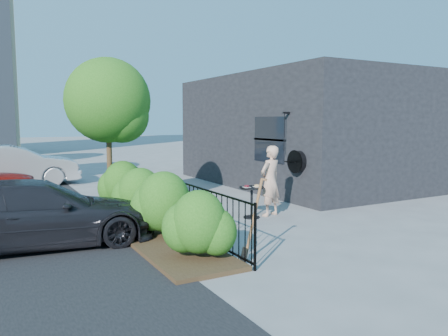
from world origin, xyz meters
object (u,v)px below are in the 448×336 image
cafe_table (252,197)px  patio_tree (111,106)px  shovel (252,224)px  woman (270,181)px  car_silver (13,166)px  car_darkgrey (37,213)px

cafe_table → patio_tree: bearing=137.4°
patio_tree → shovel: (0.98, -5.29, -2.13)m
cafe_table → woman: 0.65m
car_silver → car_darkgrey: 8.75m
woman → cafe_table: bearing=-16.3°
car_darkgrey → cafe_table: bearing=-83.9°
shovel → patio_tree: bearing=100.5°
car_darkgrey → car_silver: bearing=4.3°
woman → shovel: bearing=34.0°
patio_tree → car_darkgrey: (-2.12, -2.62, -2.13)m
woman → shovel: size_ratio=1.23×
patio_tree → car_silver: bearing=108.4°
car_darkgrey → woman: bearing=-84.0°
cafe_table → shovel: bearing=-122.4°
patio_tree → cafe_table: 4.34m
patio_tree → car_silver: size_ratio=0.87×
cafe_table → shovel: shovel is taller
shovel → car_silver: size_ratio=0.32×
cafe_table → woman: (0.55, 0.00, 0.35)m
woman → patio_tree: bearing=-53.9°
patio_tree → woman: patio_tree is taller
woman → car_darkgrey: (-5.40, -0.10, -0.25)m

